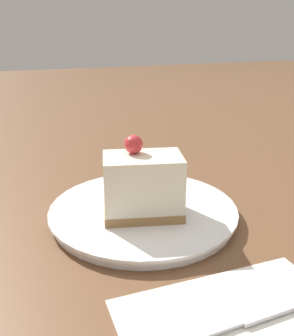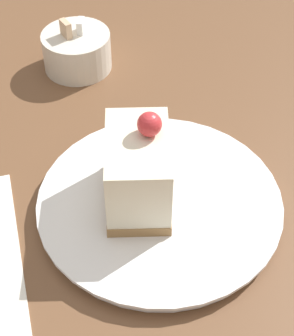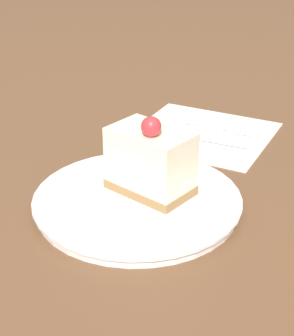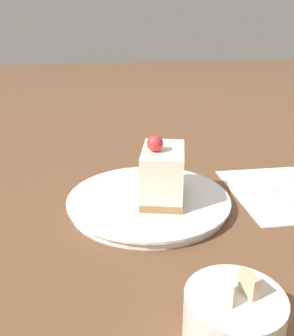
% 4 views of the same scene
% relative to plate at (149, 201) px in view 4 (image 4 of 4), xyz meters
% --- Properties ---
extents(ground_plane, '(4.00, 4.00, 0.00)m').
position_rel_plate_xyz_m(ground_plane, '(0.02, 0.02, -0.01)').
color(ground_plane, brown).
extents(plate, '(0.26, 0.26, 0.02)m').
position_rel_plate_xyz_m(plate, '(0.00, 0.00, 0.00)').
color(plate, white).
rests_on(plate, ground_plane).
extents(cake_slice, '(0.09, 0.12, 0.11)m').
position_rel_plate_xyz_m(cake_slice, '(-0.02, 0.01, 0.05)').
color(cake_slice, '#9E7547').
rests_on(cake_slice, plate).
extents(napkin, '(0.20, 0.22, 0.00)m').
position_rel_plate_xyz_m(napkin, '(-0.25, -0.01, -0.01)').
color(napkin, white).
rests_on(napkin, ground_plane).
extents(knife, '(0.02, 0.18, 0.00)m').
position_rel_plate_xyz_m(knife, '(-0.22, -0.03, -0.00)').
color(knife, silver).
rests_on(knife, napkin).
extents(sugar_bowl, '(0.09, 0.09, 0.07)m').
position_rel_plate_xyz_m(sugar_bowl, '(-0.03, 0.28, 0.02)').
color(sugar_bowl, silver).
rests_on(sugar_bowl, ground_plane).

